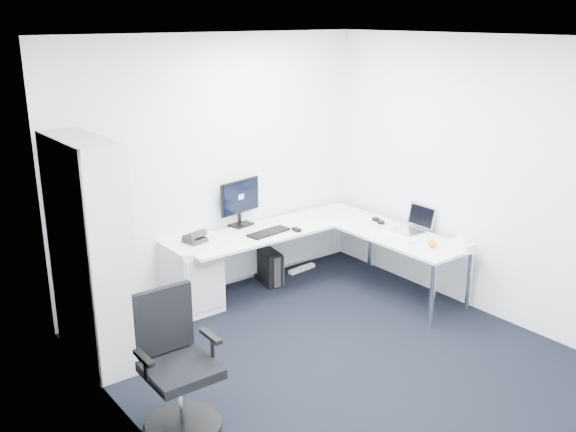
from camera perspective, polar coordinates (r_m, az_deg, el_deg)
ground at (r=5.64m, az=5.45°, el=-13.10°), size 4.20×4.20×0.00m
ceiling at (r=4.86m, az=6.39°, el=15.45°), size 4.20×4.20×0.00m
wall_back at (r=6.71m, az=-6.52°, el=4.34°), size 3.60×0.02×2.70m
wall_left at (r=4.13m, az=-12.67°, el=-4.47°), size 0.02×4.20×2.70m
wall_right at (r=6.43m, az=17.67°, el=3.02°), size 0.02×4.20×2.70m
l_desk at (r=6.77m, az=0.88°, el=-4.42°), size 2.32×1.30×0.68m
drawer_pedestal at (r=6.56m, az=-8.60°, el=-5.30°), size 0.45×0.56×0.69m
bookshelf at (r=5.59m, az=-17.21°, el=-3.12°), size 0.38×0.97×1.95m
task_chair at (r=4.66m, az=-9.52°, el=-13.05°), size 0.59×0.59×1.03m
black_pc_tower at (r=7.13m, az=-1.74°, el=-4.54°), size 0.24×0.41×0.38m
beige_pc_tower at (r=6.33m, az=-14.32°, el=-8.00°), size 0.20×0.42×0.39m
power_strip at (r=7.52m, az=1.23°, el=-4.71°), size 0.38×0.10×0.04m
monitor at (r=6.89m, az=-4.23°, el=1.21°), size 0.57×0.28×0.52m
black_keyboard at (r=6.70m, az=-1.74°, el=-1.46°), size 0.49×0.22×0.02m
mouse at (r=6.77m, az=0.77°, el=-1.21°), size 0.07×0.11×0.03m
desk_phone at (r=6.47m, az=-8.28°, el=-1.83°), size 0.22×0.22×0.14m
laptop at (r=6.83m, az=10.55°, el=-0.35°), size 0.37×0.36×0.26m
white_keyboard at (r=6.68m, az=9.66°, el=-1.82°), size 0.18×0.47×0.02m
headphones at (r=7.13m, az=8.03°, el=-0.34°), size 0.17×0.22×0.05m
orange_fruit at (r=6.45m, az=12.68°, el=-2.41°), size 0.08×0.08×0.08m
tissue_box at (r=6.44m, az=15.25°, el=-2.59°), size 0.15×0.26×0.09m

